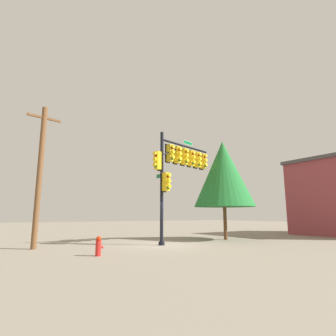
# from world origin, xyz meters

# --- Properties ---
(ground_plane) EXTENTS (120.00, 120.00, 0.00)m
(ground_plane) POSITION_xyz_m (0.00, 0.00, 0.00)
(ground_plane) COLOR gray
(signal_pole_assembly) EXTENTS (5.31, 1.96, 6.87)m
(signal_pole_assembly) POSITION_xyz_m (1.57, 0.31, 5.06)
(signal_pole_assembly) COLOR black
(signal_pole_assembly) RESTS_ON ground_plane
(utility_pole) EXTENTS (1.79, 0.42, 7.70)m
(utility_pole) POSITION_xyz_m (-6.51, 2.04, 3.98)
(utility_pole) COLOR brown
(utility_pole) RESTS_ON ground_plane
(fire_hydrant) EXTENTS (0.33, 0.24, 0.83)m
(fire_hydrant) POSITION_xyz_m (-4.52, -2.06, 0.41)
(fire_hydrant) COLOR red
(fire_hydrant) RESTS_ON ground_plane
(tree_near) EXTENTS (4.43, 4.43, 7.26)m
(tree_near) POSITION_xyz_m (5.69, 0.42, 4.79)
(tree_near) COLOR brown
(tree_near) RESTS_ON ground_plane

